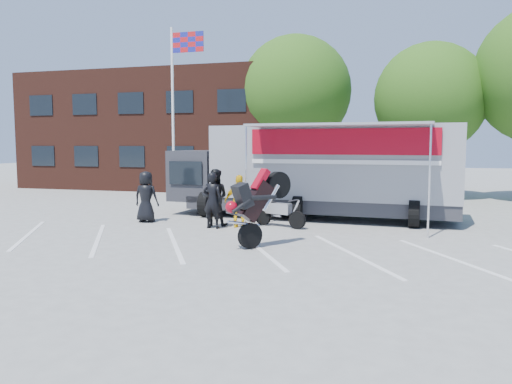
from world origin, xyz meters
The scene contains 13 objects.
ground centered at (0.00, 0.00, 0.00)m, with size 100.00×100.00×0.00m, color #9A9A95.
parking_bay_lines centered at (0.00, 1.00, 0.01)m, with size 18.00×5.00×0.01m, color white.
office_building centered at (-10.00, 18.00, 3.50)m, with size 18.00×8.00×7.00m, color #472016.
flagpole centered at (-6.24, 10.00, 5.05)m, with size 1.61×0.12×8.00m.
tree_left centered at (-2.00, 16.00, 5.57)m, with size 6.12×6.12×8.64m.
tree_mid centered at (5.00, 15.00, 4.94)m, with size 5.44×5.44×7.68m.
transporter_truck centered at (0.85, 6.72, 0.00)m, with size 10.58×5.10×3.37m, color gray, non-canonical shape.
parked_motorcycle centered at (-0.07, 4.44, 0.00)m, with size 0.65×1.95×1.02m, color #A9A9AD, non-canonical shape.
stunt_bike_rider centered at (0.45, 1.49, 0.00)m, with size 0.89×1.89×2.23m, color black, non-canonical shape.
spectator_leather_a centered at (-4.78, 4.17, 0.89)m, with size 0.87×0.56×1.77m, color black.
spectator_leather_b centered at (-2.09, 3.60, 0.90)m, with size 0.66×0.43×1.81m, color black.
spectator_leather_c centered at (-2.22, 4.13, 0.94)m, with size 0.92×0.71×1.89m, color black.
spectator_hivis centered at (-1.30, 4.00, 0.86)m, with size 1.01×0.42×1.72m, color yellow.
Camera 1 is at (3.70, -11.28, 2.71)m, focal length 35.00 mm.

